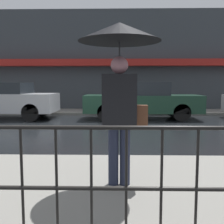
# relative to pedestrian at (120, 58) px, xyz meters

# --- Properties ---
(ground_plane) EXTENTS (80.00, 80.00, 0.00)m
(ground_plane) POSITION_rel_pedestrian_xyz_m (-1.12, 5.18, -1.76)
(ground_plane) COLOR black
(sidewalk_near) EXTENTS (28.00, 2.85, 0.14)m
(sidewalk_near) POSITION_rel_pedestrian_xyz_m (-1.12, -0.01, -1.69)
(sidewalk_near) COLOR gray
(sidewalk_near) RESTS_ON ground_plane
(sidewalk_far) EXTENTS (28.00, 2.03, 0.14)m
(sidewalk_far) POSITION_rel_pedestrian_xyz_m (-1.12, 9.95, -1.69)
(sidewalk_far) COLOR gray
(sidewalk_far) RESTS_ON ground_plane
(lane_marking) EXTENTS (25.20, 0.12, 0.01)m
(lane_marking) POSITION_rel_pedestrian_xyz_m (-1.12, 5.18, -1.75)
(lane_marking) COLOR gold
(lane_marking) RESTS_ON ground_plane
(building_storefront) EXTENTS (28.00, 0.85, 5.44)m
(building_storefront) POSITION_rel_pedestrian_xyz_m (-1.12, 11.09, 0.95)
(building_storefront) COLOR #383D42
(building_storefront) RESTS_ON ground_plane
(pedestrian) EXTENTS (1.02, 1.02, 2.05)m
(pedestrian) POSITION_rel_pedestrian_xyz_m (0.00, 0.00, 0.00)
(pedestrian) COLOR #23283D
(pedestrian) RESTS_ON sidewalk_near
(car_silver) EXTENTS (4.11, 1.87, 1.52)m
(car_silver) POSITION_rel_pedestrian_xyz_m (-4.75, 7.66, -0.97)
(car_silver) COLOR #B2B5BA
(car_silver) RESTS_ON ground_plane
(car_dark_green) EXTENTS (4.78, 1.72, 1.54)m
(car_dark_green) POSITION_rel_pedestrian_xyz_m (0.95, 7.66, -0.97)
(car_dark_green) COLOR #193828
(car_dark_green) RESTS_ON ground_plane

